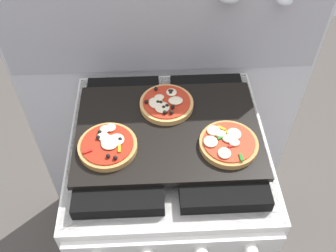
{
  "coord_description": "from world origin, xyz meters",
  "views": [
    {
      "loc": [
        -0.04,
        -0.73,
        1.75
      ],
      "look_at": [
        0.0,
        0.0,
        0.93
      ],
      "focal_mm": 40.42,
      "sensor_mm": 36.0,
      "label": 1
    }
  ],
  "objects_px": {
    "pizza_left": "(108,145)",
    "pizza_right": "(228,143)",
    "baking_tray": "(168,130)",
    "pizza_center": "(167,103)",
    "stove": "(168,209)"
  },
  "relations": [
    {
      "from": "pizza_left",
      "to": "pizza_right",
      "type": "xyz_separation_m",
      "value": [
        0.33,
        -0.01,
        -0.0
      ]
    },
    {
      "from": "baking_tray",
      "to": "pizza_center",
      "type": "bearing_deg",
      "value": 90.12
    },
    {
      "from": "pizza_left",
      "to": "pizza_center",
      "type": "distance_m",
      "value": 0.23
    },
    {
      "from": "baking_tray",
      "to": "pizza_left",
      "type": "bearing_deg",
      "value": -158.96
    },
    {
      "from": "baking_tray",
      "to": "pizza_right",
      "type": "relative_size",
      "value": 3.27
    },
    {
      "from": "stove",
      "to": "pizza_right",
      "type": "bearing_deg",
      "value": -23.98
    },
    {
      "from": "stove",
      "to": "baking_tray",
      "type": "distance_m",
      "value": 0.46
    },
    {
      "from": "baking_tray",
      "to": "stove",
      "type": "bearing_deg",
      "value": -90.0
    },
    {
      "from": "baking_tray",
      "to": "pizza_left",
      "type": "distance_m",
      "value": 0.18
    },
    {
      "from": "pizza_right",
      "to": "pizza_center",
      "type": "distance_m",
      "value": 0.23
    },
    {
      "from": "pizza_right",
      "to": "pizza_left",
      "type": "bearing_deg",
      "value": 178.46
    },
    {
      "from": "stove",
      "to": "pizza_center",
      "type": "relative_size",
      "value": 5.45
    },
    {
      "from": "pizza_left",
      "to": "pizza_right",
      "type": "height_order",
      "value": "pizza_left"
    },
    {
      "from": "baking_tray",
      "to": "pizza_left",
      "type": "relative_size",
      "value": 3.27
    },
    {
      "from": "pizza_right",
      "to": "pizza_center",
      "type": "relative_size",
      "value": 1.0
    }
  ]
}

